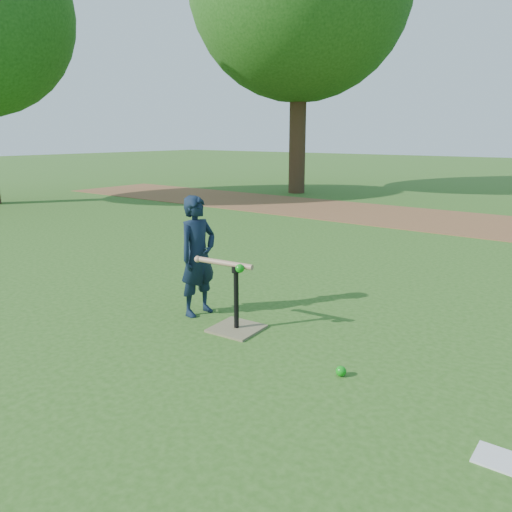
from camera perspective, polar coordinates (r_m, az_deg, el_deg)
The scene contains 7 objects.
ground at distance 4.35m, azimuth -0.56°, elevation -10.36°, with size 80.00×80.00×0.00m, color #285116.
dirt_strip at distance 11.05m, azimuth 24.14°, elevation 3.33°, with size 24.00×3.00×0.01m, color brown.
child at distance 4.97m, azimuth -6.66°, elevation -0.01°, with size 0.44×0.29×1.20m, color black.
wiffle_ball_ground at distance 3.91m, azimuth 9.69°, elevation -12.83°, with size 0.08×0.08×0.08m, color #0C8D11.
clipboard at distance 3.31m, azimuth 26.41°, elevation -20.20°, with size 0.30×0.23×0.01m, color silver.
batting_tee at distance 4.67m, azimuth -2.25°, elevation -7.15°, with size 0.46×0.46×0.61m.
swing_action at distance 4.56m, azimuth -3.61°, elevation -0.89°, with size 0.63×0.13×0.08m.
Camera 1 is at (2.44, -3.13, 1.78)m, focal length 35.00 mm.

